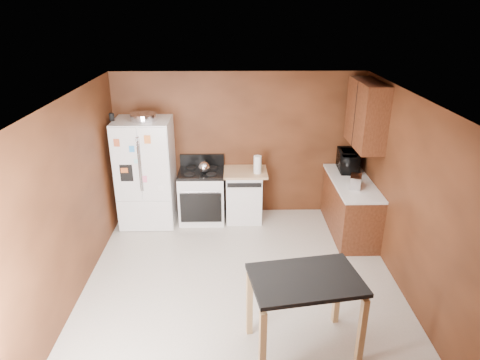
{
  "coord_description": "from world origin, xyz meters",
  "views": [
    {
      "loc": [
        -0.1,
        -4.77,
        3.51
      ],
      "look_at": [
        -0.0,
        0.85,
        1.18
      ],
      "focal_mm": 32.0,
      "sensor_mm": 36.0,
      "label": 1
    }
  ],
  "objects_px": {
    "kettle": "(204,167)",
    "roasting_pan": "(144,117)",
    "gas_range": "(202,195)",
    "island": "(305,290)",
    "green_canister": "(258,166)",
    "toaster": "(356,182)",
    "paper_towel": "(257,165)",
    "dishwasher": "(244,194)",
    "microwave": "(348,161)",
    "pen_cup": "(112,117)",
    "refrigerator": "(146,173)"
  },
  "relations": [
    {
      "from": "kettle",
      "to": "paper_towel",
      "type": "height_order",
      "value": "paper_towel"
    },
    {
      "from": "roasting_pan",
      "to": "dishwasher",
      "type": "relative_size",
      "value": 0.48
    },
    {
      "from": "green_canister",
      "to": "dishwasher",
      "type": "xyz_separation_m",
      "value": [
        -0.25,
        -0.06,
        -0.5
      ]
    },
    {
      "from": "microwave",
      "to": "refrigerator",
      "type": "relative_size",
      "value": 0.3
    },
    {
      "from": "green_canister",
      "to": "island",
      "type": "relative_size",
      "value": 0.09
    },
    {
      "from": "dishwasher",
      "to": "toaster",
      "type": "bearing_deg",
      "value": -23.98
    },
    {
      "from": "kettle",
      "to": "roasting_pan",
      "type": "bearing_deg",
      "value": -179.8
    },
    {
      "from": "island",
      "to": "microwave",
      "type": "bearing_deg",
      "value": 68.71
    },
    {
      "from": "toaster",
      "to": "roasting_pan",
      "type": "bearing_deg",
      "value": -172.39
    },
    {
      "from": "microwave",
      "to": "gas_range",
      "type": "relative_size",
      "value": 0.5
    },
    {
      "from": "microwave",
      "to": "roasting_pan",
      "type": "bearing_deg",
      "value": 94.49
    },
    {
      "from": "toaster",
      "to": "dishwasher",
      "type": "distance_m",
      "value": 1.92
    },
    {
      "from": "pen_cup",
      "to": "gas_range",
      "type": "xyz_separation_m",
      "value": [
        1.36,
        0.1,
        -1.4
      ]
    },
    {
      "from": "dishwasher",
      "to": "roasting_pan",
      "type": "bearing_deg",
      "value": -176.68
    },
    {
      "from": "paper_towel",
      "to": "dishwasher",
      "type": "distance_m",
      "value": 0.63
    },
    {
      "from": "pen_cup",
      "to": "green_canister",
      "type": "bearing_deg",
      "value": 4.42
    },
    {
      "from": "kettle",
      "to": "microwave",
      "type": "height_order",
      "value": "microwave"
    },
    {
      "from": "gas_range",
      "to": "island",
      "type": "xyz_separation_m",
      "value": [
        1.28,
        -3.05,
        0.3
      ]
    },
    {
      "from": "dishwasher",
      "to": "island",
      "type": "bearing_deg",
      "value": -79.76
    },
    {
      "from": "green_canister",
      "to": "microwave",
      "type": "relative_size",
      "value": 0.21
    },
    {
      "from": "pen_cup",
      "to": "toaster",
      "type": "relative_size",
      "value": 0.46
    },
    {
      "from": "island",
      "to": "paper_towel",
      "type": "bearing_deg",
      "value": 96.39
    },
    {
      "from": "pen_cup",
      "to": "gas_range",
      "type": "relative_size",
      "value": 0.11
    },
    {
      "from": "gas_range",
      "to": "island",
      "type": "relative_size",
      "value": 0.89
    },
    {
      "from": "paper_towel",
      "to": "gas_range",
      "type": "distance_m",
      "value": 1.11
    },
    {
      "from": "roasting_pan",
      "to": "microwave",
      "type": "distance_m",
      "value": 3.44
    },
    {
      "from": "roasting_pan",
      "to": "kettle",
      "type": "xyz_separation_m",
      "value": [
        0.93,
        0.0,
        -0.86
      ]
    },
    {
      "from": "refrigerator",
      "to": "green_canister",
      "type": "bearing_deg",
      "value": 4.34
    },
    {
      "from": "toaster",
      "to": "island",
      "type": "relative_size",
      "value": 0.21
    },
    {
      "from": "island",
      "to": "refrigerator",
      "type": "bearing_deg",
      "value": 126.15
    },
    {
      "from": "refrigerator",
      "to": "gas_range",
      "type": "bearing_deg",
      "value": 3.81
    },
    {
      "from": "paper_towel",
      "to": "dishwasher",
      "type": "relative_size",
      "value": 0.34
    },
    {
      "from": "kettle",
      "to": "island",
      "type": "bearing_deg",
      "value": -67.79
    },
    {
      "from": "kettle",
      "to": "microwave",
      "type": "relative_size",
      "value": 0.35
    },
    {
      "from": "green_canister",
      "to": "microwave",
      "type": "distance_m",
      "value": 1.51
    },
    {
      "from": "kettle",
      "to": "refrigerator",
      "type": "height_order",
      "value": "refrigerator"
    },
    {
      "from": "toaster",
      "to": "island",
      "type": "bearing_deg",
      "value": -96.95
    },
    {
      "from": "kettle",
      "to": "toaster",
      "type": "height_order",
      "value": "toaster"
    },
    {
      "from": "kettle",
      "to": "toaster",
      "type": "xyz_separation_m",
      "value": [
        2.35,
        -0.66,
        0.0
      ]
    },
    {
      "from": "kettle",
      "to": "paper_towel",
      "type": "relative_size",
      "value": 0.64
    },
    {
      "from": "green_canister",
      "to": "refrigerator",
      "type": "relative_size",
      "value": 0.06
    },
    {
      "from": "refrigerator",
      "to": "toaster",
      "type": "bearing_deg",
      "value": -11.34
    },
    {
      "from": "green_canister",
      "to": "gas_range",
      "type": "bearing_deg",
      "value": -175.17
    },
    {
      "from": "toaster",
      "to": "gas_range",
      "type": "height_order",
      "value": "gas_range"
    },
    {
      "from": "toaster",
      "to": "dishwasher",
      "type": "relative_size",
      "value": 0.3
    },
    {
      "from": "gas_range",
      "to": "dishwasher",
      "type": "distance_m",
      "value": 0.72
    },
    {
      "from": "toaster",
      "to": "pen_cup",
      "type": "bearing_deg",
      "value": -170.49
    },
    {
      "from": "green_canister",
      "to": "toaster",
      "type": "xyz_separation_m",
      "value": [
        1.44,
        -0.81,
        0.05
      ]
    },
    {
      "from": "green_canister",
      "to": "paper_towel",
      "type": "bearing_deg",
      "value": -99.66
    },
    {
      "from": "roasting_pan",
      "to": "dishwasher",
      "type": "xyz_separation_m",
      "value": [
        1.59,
        0.09,
        -1.4
      ]
    }
  ]
}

